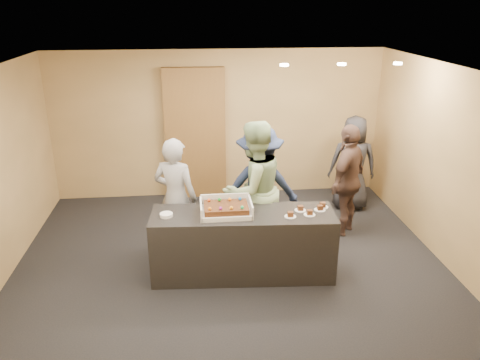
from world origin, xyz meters
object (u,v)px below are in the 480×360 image
Objects in this scene: person_sage_man at (253,190)px; person_navy_man at (259,187)px; person_server_grey at (176,198)px; sheet_cake at (226,207)px; cake_box at (226,210)px; person_dark_suit at (353,163)px; plate_stack at (166,215)px; person_brown_extra at (348,180)px; storage_cabinet at (195,134)px; serving_counter at (243,244)px.

person_sage_man reaches higher than person_navy_man.
person_sage_man is at bearing -160.32° from person_server_grey.
sheet_cake is at bearing 24.42° from person_sage_man.
person_server_grey reaches higher than cake_box.
sheet_cake is 0.34× the size of person_dark_suit.
plate_stack is at bearing 104.40° from person_server_grey.
person_navy_man is 1.04× the size of person_brown_extra.
person_dark_suit reaches higher than plate_stack.
cake_box is at bearing 160.00° from person_server_grey.
storage_cabinet is 4.27× the size of sheet_cake.
person_dark_suit is at bearing -173.26° from person_sage_man.
plate_stack is at bearing -27.66° from person_brown_extra.
plate_stack is at bearing -177.41° from serving_counter.
person_dark_suit reaches higher than cake_box.
plate_stack is 1.32m from person_sage_man.
storage_cabinet is 1.31× the size of person_navy_man.
plate_stack is (-0.42, -2.78, -0.28)m from storage_cabinet.
person_sage_man is at bearing 52.48° from cake_box.
person_brown_extra reaches higher than person_dark_suit.
plate_stack is 0.09× the size of person_brown_extra.
cake_box is 0.40× the size of person_dark_suit.
person_dark_suit is (2.36, 1.98, -0.16)m from sheet_cake.
person_server_grey is (-0.66, 0.66, -0.12)m from sheet_cake.
person_brown_extra is at bearing 76.64° from person_dark_suit.
sheet_cake is at bearing -1.28° from plate_stack.
person_dark_suit is (3.13, 1.97, -0.09)m from plate_stack.
person_navy_man is at bearing 56.48° from sheet_cake.
serving_counter is 3.63× the size of cake_box.
person_sage_man reaches higher than person_dark_suit.
person_dark_suit is (1.93, 1.40, -0.16)m from person_sage_man.
storage_cabinet is 14.52× the size of plate_stack.
person_navy_man is (1.22, 0.18, 0.04)m from person_server_grey.
sheet_cake is at bearing -82.87° from storage_cabinet.
person_navy_man reaches higher than serving_counter.
person_brown_extra reaches higher than person_server_grey.
serving_counter is 1.37× the size of person_server_grey.
storage_cabinet reaches higher than person_sage_man.
person_brown_extra reaches higher than sheet_cake.
person_sage_man is (0.43, 0.58, -0.01)m from sheet_cake.
person_server_grey is at bearing 147.08° from serving_counter.
person_brown_extra is at bearing 28.72° from sheet_cake.
person_sage_man reaches higher than plate_stack.
storage_cabinet is 2.83m from sheet_cake.
person_dark_suit reaches higher than sheet_cake.
cake_box is 0.33× the size of person_sage_man.
sheet_cake is 2.25m from person_brown_extra.
cake_box is at bearing -20.70° from person_brown_extra.
cake_box is at bearing -82.80° from storage_cabinet.
serving_counter is 1.21× the size of person_sage_man.
cake_box is 0.70m from person_sage_man.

